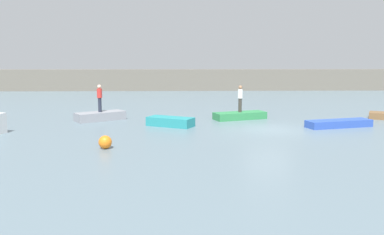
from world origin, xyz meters
name	(u,v)px	position (x,y,z in m)	size (l,w,h in m)	color
ground_plane	(269,130)	(0.00, 0.00, 0.00)	(120.00, 120.00, 0.00)	slate
embankment_wall	(222,80)	(0.00, 26.87, 1.27)	(80.00, 1.20, 2.54)	#666056
rowboat_grey	(100,116)	(-10.14, 3.70, 0.27)	(3.10, 1.21, 0.55)	gray
rowboat_teal	(170,122)	(-5.57, 1.35, 0.27)	(2.72, 1.12, 0.53)	teal
rowboat_green	(240,116)	(-1.09, 3.95, 0.23)	(3.44, 1.16, 0.47)	#2D7F47
rowboat_blue	(339,123)	(4.25, 0.78, 0.21)	(3.94, 1.03, 0.42)	#2B4CAD
person_red_shirt	(100,97)	(-10.14, 3.70, 1.53)	(0.32, 0.32, 1.75)	#232838
person_white_shirt	(240,97)	(-1.09, 3.95, 1.45)	(0.32, 0.32, 1.75)	#38332D
mooring_buoy	(105,142)	(-8.32, -4.58, 0.30)	(0.59, 0.59, 0.59)	orange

